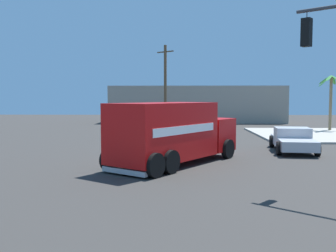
{
  "coord_description": "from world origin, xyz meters",
  "views": [
    {
      "loc": [
        0.66,
        -19.38,
        3.19
      ],
      "look_at": [
        0.12,
        -0.58,
        1.79
      ],
      "focal_mm": 41.83,
      "sensor_mm": 36.0,
      "label": 1
    }
  ],
  "objects_px": {
    "delivery_truck": "(173,133)",
    "utility_pole": "(165,85)",
    "palm_tree_far": "(331,93)",
    "pickup_silver": "(293,139)"
  },
  "relations": [
    {
      "from": "delivery_truck",
      "to": "utility_pole",
      "type": "relative_size",
      "value": 0.9
    },
    {
      "from": "delivery_truck",
      "to": "palm_tree_far",
      "type": "height_order",
      "value": "palm_tree_far"
    },
    {
      "from": "palm_tree_far",
      "to": "utility_pole",
      "type": "bearing_deg",
      "value": 161.45
    },
    {
      "from": "palm_tree_far",
      "to": "delivery_truck",
      "type": "bearing_deg",
      "value": -128.15
    },
    {
      "from": "pickup_silver",
      "to": "delivery_truck",
      "type": "bearing_deg",
      "value": -145.96
    },
    {
      "from": "delivery_truck",
      "to": "palm_tree_far",
      "type": "relative_size",
      "value": 1.53
    },
    {
      "from": "delivery_truck",
      "to": "utility_pole",
      "type": "height_order",
      "value": "utility_pole"
    },
    {
      "from": "pickup_silver",
      "to": "palm_tree_far",
      "type": "distance_m",
      "value": 15.47
    },
    {
      "from": "delivery_truck",
      "to": "pickup_silver",
      "type": "bearing_deg",
      "value": 34.04
    },
    {
      "from": "utility_pole",
      "to": "delivery_truck",
      "type": "bearing_deg",
      "value": -87.05
    }
  ]
}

